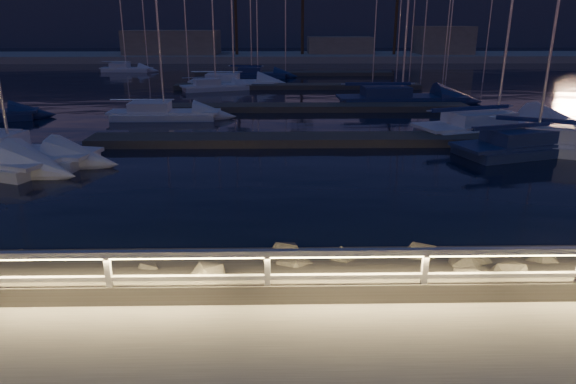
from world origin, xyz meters
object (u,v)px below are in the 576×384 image
sailboat_i (214,86)px  sailboat_m (125,68)px  sailboat_k (232,82)px  guard_rail (369,263)px  sailboat_n (256,74)px  sailboat_g (398,98)px  sailboat_h (492,125)px  sailboat_f (161,113)px  sailboat_a (6,152)px  sailboat_c (533,144)px

sailboat_i → sailboat_m: size_ratio=0.99×
sailboat_k → guard_rail: bearing=-77.3°
sailboat_k → sailboat_n: 8.52m
guard_rail → sailboat_m: (-20.10, 54.75, -0.98)m
sailboat_g → sailboat_h: sailboat_g is taller
sailboat_f → guard_rail: bearing=-69.0°
sailboat_a → sailboat_c: sailboat_c is taller
sailboat_h → sailboat_a: bearing=176.6°
guard_rail → sailboat_c: bearing=54.6°
sailboat_h → sailboat_n: (-13.93, 29.56, -0.05)m
sailboat_g → sailboat_h: bearing=-77.1°
sailboat_c → sailboat_n: sailboat_c is taller
guard_rail → sailboat_i: size_ratio=4.27×
sailboat_i → sailboat_n: 11.65m
sailboat_a → sailboat_g: sailboat_g is taller
sailboat_f → sailboat_m: bearing=109.1°
sailboat_f → sailboat_h: sailboat_h is taller
sailboat_a → sailboat_m: (-6.80, 42.04, -0.06)m
sailboat_a → guard_rail: bearing=-32.3°
guard_rail → sailboat_h: (9.87, 18.45, -0.93)m
sailboat_h → sailboat_k: bearing=109.5°
sailboat_h → sailboat_c: bearing=-106.7°
sailboat_m → sailboat_n: size_ratio=0.92×
guard_rail → sailboat_i: 37.56m
sailboat_h → sailboat_i: bearing=115.8°
sailboat_h → sailboat_n: size_ratio=1.37×
guard_rail → sailboat_k: 40.18m
sailboat_i → sailboat_a: bearing=-124.6°
sailboat_a → sailboat_k: bearing=86.3°
sailboat_c → sailboat_m: size_ratio=1.31×
sailboat_c → sailboat_h: (-0.05, 4.50, 0.02)m
guard_rail → sailboat_k: sailboat_k is taller
sailboat_f → sailboat_g: sailboat_g is taller
sailboat_c → guard_rail: bearing=-142.7°
sailboat_a → sailboat_m: sailboat_a is taller
sailboat_c → sailboat_i: size_ratio=1.32×
sailboat_i → sailboat_h: bearing=-67.6°
sailboat_h → sailboat_k: size_ratio=1.12×
sailboat_a → sailboat_k: sailboat_k is taller
sailboat_n → guard_rail: bearing=-77.9°
guard_rail → sailboat_h: bearing=61.9°
sailboat_c → sailboat_a: bearing=165.7°
sailboat_i → sailboat_k: (1.31, 2.89, 0.04)m
sailboat_n → sailboat_i: bearing=-99.0°
guard_rail → sailboat_n: 48.19m
sailboat_f → sailboat_k: (2.89, 16.83, 0.03)m
sailboat_c → sailboat_g: size_ratio=0.86×
sailboat_a → sailboat_f: 11.08m
sailboat_c → sailboat_g: bearing=83.9°
sailboat_a → sailboat_h: 23.87m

